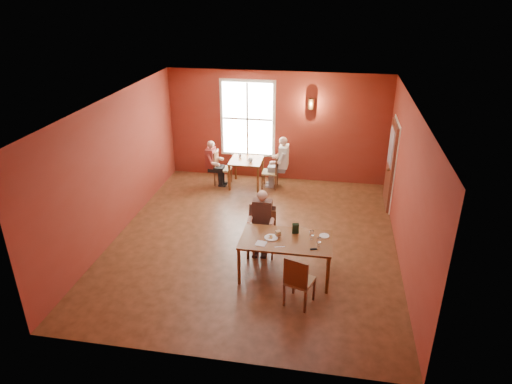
% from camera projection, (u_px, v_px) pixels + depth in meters
% --- Properties ---
extents(ground, '(6.00, 7.00, 0.01)m').
position_uv_depth(ground, '(254.00, 240.00, 9.90)').
color(ground, brown).
rests_on(ground, ground).
extents(wall_back, '(6.00, 0.04, 3.00)m').
position_uv_depth(wall_back, '(277.00, 127.00, 12.40)').
color(wall_back, brown).
rests_on(wall_back, ground).
extents(wall_front, '(6.00, 0.04, 3.00)m').
position_uv_depth(wall_front, '(209.00, 275.00, 6.14)').
color(wall_front, brown).
rests_on(wall_front, ground).
extents(wall_left, '(0.04, 7.00, 3.00)m').
position_uv_depth(wall_left, '(116.00, 167.00, 9.73)').
color(wall_left, brown).
rests_on(wall_left, ground).
extents(wall_right, '(0.04, 7.00, 3.00)m').
position_uv_depth(wall_right, '(407.00, 186.00, 8.80)').
color(wall_right, brown).
rests_on(wall_right, ground).
extents(ceiling, '(6.00, 7.00, 0.04)m').
position_uv_depth(ceiling, '(254.00, 103.00, 8.64)').
color(ceiling, white).
rests_on(ceiling, wall_back).
extents(window, '(1.36, 0.10, 1.96)m').
position_uv_depth(window, '(248.00, 119.00, 12.39)').
color(window, white).
rests_on(window, wall_back).
extents(door, '(0.12, 1.04, 2.10)m').
position_uv_depth(door, '(390.00, 165.00, 11.05)').
color(door, maroon).
rests_on(door, ground).
extents(wall_sconce, '(0.16, 0.16, 0.28)m').
position_uv_depth(wall_sconce, '(311.00, 104.00, 11.87)').
color(wall_sconce, brown).
rests_on(wall_sconce, wall_back).
extents(main_table, '(1.68, 0.95, 0.79)m').
position_uv_depth(main_table, '(285.00, 257.00, 8.55)').
color(main_table, '#602D17').
rests_on(main_table, ground).
extents(chair_diner_main, '(0.41, 0.41, 0.92)m').
position_uv_depth(chair_diner_main, '(264.00, 235.00, 9.18)').
color(chair_diner_main, '#562D13').
rests_on(chair_diner_main, ground).
extents(diner_main, '(0.51, 0.51, 1.27)m').
position_uv_depth(diner_main, '(264.00, 228.00, 9.08)').
color(diner_main, '#3A2419').
rests_on(diner_main, ground).
extents(chair_empty, '(0.55, 0.55, 0.97)m').
position_uv_depth(chair_empty, '(300.00, 280.00, 7.75)').
color(chair_empty, '#5A3415').
rests_on(chair_empty, ground).
extents(plate_food, '(0.33, 0.33, 0.03)m').
position_uv_depth(plate_food, '(271.00, 237.00, 8.41)').
color(plate_food, silver).
rests_on(plate_food, main_table).
extents(sandwich, '(0.11, 0.11, 0.10)m').
position_uv_depth(sandwich, '(278.00, 234.00, 8.45)').
color(sandwich, tan).
rests_on(sandwich, main_table).
extents(goblet_a, '(0.11, 0.11, 0.20)m').
position_uv_depth(goblet_a, '(312.00, 235.00, 8.33)').
color(goblet_a, white).
rests_on(goblet_a, main_table).
extents(goblet_b, '(0.09, 0.09, 0.18)m').
position_uv_depth(goblet_b, '(319.00, 241.00, 8.14)').
color(goblet_b, white).
rests_on(goblet_b, main_table).
extents(menu_stand, '(0.14, 0.09, 0.21)m').
position_uv_depth(menu_stand, '(296.00, 229.00, 8.53)').
color(menu_stand, '#1A351D').
rests_on(menu_stand, main_table).
extents(knife, '(0.19, 0.06, 0.00)m').
position_uv_depth(knife, '(280.00, 247.00, 8.14)').
color(knife, silver).
rests_on(knife, main_table).
extents(napkin, '(0.21, 0.21, 0.01)m').
position_uv_depth(napkin, '(261.00, 243.00, 8.24)').
color(napkin, silver).
rests_on(napkin, main_table).
extents(side_plate, '(0.20, 0.20, 0.01)m').
position_uv_depth(side_plate, '(324.00, 236.00, 8.48)').
color(side_plate, silver).
rests_on(side_plate, main_table).
extents(sunglasses, '(0.13, 0.07, 0.02)m').
position_uv_depth(sunglasses, '(314.00, 249.00, 8.06)').
color(sunglasses, black).
rests_on(sunglasses, main_table).
extents(second_table, '(0.85, 0.85, 0.75)m').
position_uv_depth(second_table, '(246.00, 173.00, 12.37)').
color(second_table, brown).
rests_on(second_table, ground).
extents(chair_diner_white, '(0.41, 0.41, 0.92)m').
position_uv_depth(chair_diner_white, '(270.00, 172.00, 12.23)').
color(chair_diner_white, '#472B18').
rests_on(chair_diner_white, ground).
extents(diner_white, '(0.55, 0.55, 1.37)m').
position_uv_depth(diner_white, '(271.00, 164.00, 12.13)').
color(diner_white, white).
rests_on(diner_white, ground).
extents(chair_diner_maroon, '(0.42, 0.42, 0.95)m').
position_uv_depth(chair_diner_maroon, '(223.00, 168.00, 12.43)').
color(chair_diner_maroon, brown).
rests_on(chair_diner_maroon, ground).
extents(diner_maroon, '(0.49, 0.49, 1.22)m').
position_uv_depth(diner_maroon, '(222.00, 163.00, 12.38)').
color(diner_maroon, '#581414').
rests_on(diner_maroon, ground).
extents(cup_a, '(0.15, 0.15, 0.10)m').
position_uv_depth(cup_a, '(250.00, 160.00, 12.06)').
color(cup_a, white).
rests_on(cup_a, second_table).
extents(cup_b, '(0.13, 0.13, 0.09)m').
position_uv_depth(cup_b, '(240.00, 156.00, 12.36)').
color(cup_b, white).
rests_on(cup_b, second_table).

